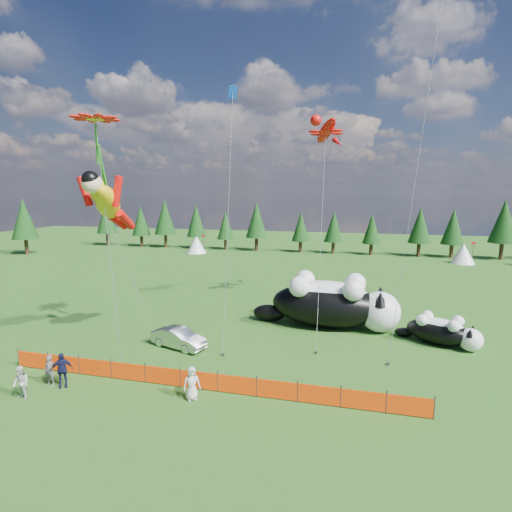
{
  "coord_description": "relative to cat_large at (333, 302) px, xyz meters",
  "views": [
    {
      "loc": [
        7.41,
        -20.55,
        9.83
      ],
      "look_at": [
        1.2,
        4.0,
        5.8
      ],
      "focal_mm": 28.0,
      "sensor_mm": 36.0,
      "label": 1
    }
  ],
  "objects": [
    {
      "name": "ground",
      "position": [
        -5.91,
        -8.33,
        -1.86
      ],
      "size": [
        160.0,
        160.0,
        0.0
      ],
      "primitive_type": "plane",
      "color": "#0F3C0A",
      "rests_on": "ground"
    },
    {
      "name": "flower_kite",
      "position": [
        -13.54,
        -7.7,
        12.07
      ],
      "size": [
        3.96,
        3.85,
        14.35
      ],
      "color": "red",
      "rests_on": "ground"
    },
    {
      "name": "tree_line",
      "position": [
        -5.91,
        36.67,
        2.14
      ],
      "size": [
        90.0,
        4.0,
        8.0
      ],
      "primitive_type": null,
      "color": "black",
      "rests_on": "ground"
    },
    {
      "name": "car",
      "position": [
        -9.29,
        -6.46,
        -1.24
      ],
      "size": [
        4.02,
        2.38,
        1.25
      ],
      "primitive_type": "imported",
      "rotation": [
        0.0,
        0.0,
        1.27
      ],
      "color": "#BBBAC0",
      "rests_on": "ground"
    },
    {
      "name": "spectator_a",
      "position": [
        -13.5,
        -12.79,
        -1.06
      ],
      "size": [
        0.6,
        0.41,
        1.6
      ],
      "primitive_type": "imported",
      "rotation": [
        0.0,
        0.0,
        0.04
      ],
      "color": "#58575C",
      "rests_on": "ground"
    },
    {
      "name": "superhero_kite",
      "position": [
        -13.15,
        -7.54,
        7.35
      ],
      "size": [
        5.74,
        5.91,
        11.42
      ],
      "color": "#E2B00B",
      "rests_on": "ground"
    },
    {
      "name": "cat_small",
      "position": [
        7.17,
        -1.83,
        -0.93
      ],
      "size": [
        5.17,
        3.42,
        1.97
      ],
      "rotation": [
        0.0,
        0.0,
        -0.42
      ],
      "color": "black",
      "rests_on": "ground"
    },
    {
      "name": "diamond_kite_a",
      "position": [
        -7.13,
        -1.39,
        14.19
      ],
      "size": [
        1.69,
        6.39,
        17.92
      ],
      "color": "#0B40AF",
      "rests_on": "ground"
    },
    {
      "name": "festival_tents",
      "position": [
        5.09,
        31.67,
        -0.46
      ],
      "size": [
        50.0,
        3.2,
        2.8
      ],
      "primitive_type": null,
      "color": "white",
      "rests_on": "ground"
    },
    {
      "name": "spectator_b",
      "position": [
        -13.78,
        -14.35,
        -1.03
      ],
      "size": [
        0.93,
        0.74,
        1.66
      ],
      "primitive_type": "imported",
      "rotation": [
        0.0,
        0.0,
        -0.38
      ],
      "color": "beige",
      "rests_on": "ground"
    },
    {
      "name": "spectator_e",
      "position": [
        -5.85,
        -12.34,
        -1.04
      ],
      "size": [
        0.96,
        0.89,
        1.66
      ],
      "primitive_type": "imported",
      "rotation": [
        0.0,
        0.0,
        0.59
      ],
      "color": "beige",
      "rests_on": "ground"
    },
    {
      "name": "safety_fence",
      "position": [
        -5.91,
        -11.33,
        -1.36
      ],
      "size": [
        22.06,
        0.06,
        1.1
      ],
      "color": "#262626",
      "rests_on": "ground"
    },
    {
      "name": "cat_large",
      "position": [
        0.0,
        0.0,
        0.0
      ],
      "size": [
        10.86,
        4.22,
        3.92
      ],
      "rotation": [
        0.0,
        0.0,
        -0.05
      ],
      "color": "black",
      "rests_on": "ground"
    },
    {
      "name": "gecko_kite",
      "position": [
        -1.07,
        3.32,
        12.64
      ],
      "size": [
        4.47,
        11.75,
        16.78
      ],
      "color": "red",
      "rests_on": "ground"
    },
    {
      "name": "spectator_c",
      "position": [
        -12.8,
        -12.76,
        -0.96
      ],
      "size": [
        1.18,
        1.05,
        1.81
      ],
      "primitive_type": "imported",
      "rotation": [
        0.0,
        0.0,
        0.61
      ],
      "color": "#131636",
      "rests_on": "ground"
    }
  ]
}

